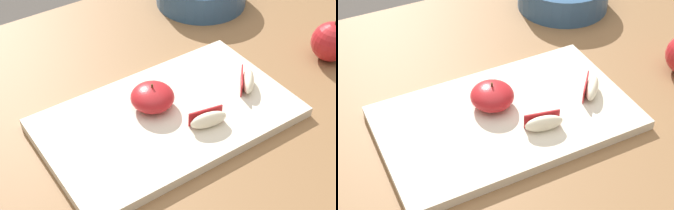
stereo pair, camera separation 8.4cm
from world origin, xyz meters
The scene contains 6 objects.
dining_table centered at (0.00, 0.00, 0.65)m, with size 1.43×0.93×0.74m.
cutting_board centered at (0.06, 0.00, 0.75)m, with size 0.43×0.26×0.02m.
apple_half_skin_up centered at (0.05, 0.03, 0.78)m, with size 0.08×0.08×0.05m.
apple_wedge_right centered at (0.22, -0.02, 0.77)m, with size 0.06×0.06×0.03m.
apple_wedge_middle centered at (0.10, -0.06, 0.77)m, with size 0.07×0.04×0.03m.
whole_apple_crimson centered at (0.44, -0.02, 0.78)m, with size 0.08×0.08×0.09m.
Camera 1 is at (-0.29, -0.53, 1.33)m, focal length 53.54 mm.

